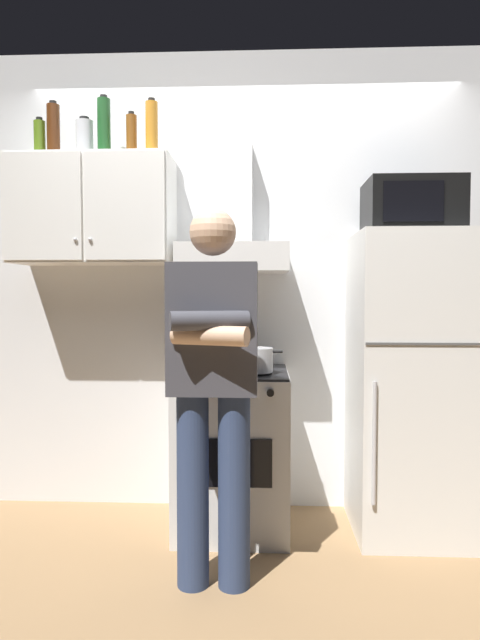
{
  "coord_description": "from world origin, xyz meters",
  "views": [
    {
      "loc": [
        0.12,
        -2.62,
        1.27
      ],
      "look_at": [
        0.0,
        0.0,
        1.15
      ],
      "focal_mm": 29.85,
      "sensor_mm": 36.0,
      "label": 1
    }
  ],
  "objects_px": {
    "microwave": "(411,207)",
    "bottle_liquor_amber": "(152,129)",
    "bottle_beer_brown": "(132,136)",
    "bottle_rum_dark": "(53,131)",
    "person_standing": "(213,382)",
    "bottle_olive_oil": "(40,139)",
    "range_hood": "(234,237)",
    "stove_oven": "(233,449)",
    "bottle_wine_green": "(104,128)",
    "upper_cabinet": "(93,211)",
    "refrigerator": "(410,383)",
    "bottle_canister_steel": "(85,139)",
    "cooking_pot": "(257,360)"
  },
  "relations": [
    {
      "from": "cooking_pot",
      "to": "microwave",
      "type": "bearing_deg",
      "value": 9.57
    },
    {
      "from": "cooking_pot",
      "to": "bottle_olive_oil",
      "type": "bearing_deg",
      "value": 168.15
    },
    {
      "from": "bottle_beer_brown",
      "to": "bottle_rum_dark",
      "type": "height_order",
      "value": "bottle_rum_dark"
    },
    {
      "from": "microwave",
      "to": "bottle_beer_brown",
      "type": "bearing_deg",
      "value": 174.81
    },
    {
      "from": "microwave",
      "to": "cooking_pot",
      "type": "distance_m",
      "value": 1.16
    },
    {
      "from": "microwave",
      "to": "bottle_liquor_amber",
      "type": "distance_m",
      "value": 1.49
    },
    {
      "from": "upper_cabinet",
      "to": "bottle_liquor_amber",
      "type": "bearing_deg",
      "value": -0.97
    },
    {
      "from": "upper_cabinet",
      "to": "bottle_rum_dark",
      "type": "distance_m",
      "value": 0.5
    },
    {
      "from": "upper_cabinet",
      "to": "range_hood",
      "type": "relative_size",
      "value": 1.2
    },
    {
      "from": "refrigerator",
      "to": "bottle_canister_steel",
      "type": "bearing_deg",
      "value": 175.02
    },
    {
      "from": "refrigerator",
      "to": "bottle_wine_green",
      "type": "relative_size",
      "value": 4.56
    },
    {
      "from": "person_standing",
      "to": "bottle_wine_green",
      "type": "xyz_separation_m",
      "value": [
        -0.69,
        0.76,
        1.32
      ]
    },
    {
      "from": "refrigerator",
      "to": "bottle_olive_oil",
      "type": "xyz_separation_m",
      "value": [
        -2.06,
        0.14,
        1.36
      ]
    },
    {
      "from": "upper_cabinet",
      "to": "bottle_wine_green",
      "type": "distance_m",
      "value": 0.47
    },
    {
      "from": "person_standing",
      "to": "bottle_liquor_amber",
      "type": "height_order",
      "value": "bottle_liquor_amber"
    },
    {
      "from": "upper_cabinet",
      "to": "bottle_olive_oil",
      "type": "height_order",
      "value": "bottle_olive_oil"
    },
    {
      "from": "stove_oven",
      "to": "bottle_liquor_amber",
      "type": "relative_size",
      "value": 2.76
    },
    {
      "from": "cooking_pot",
      "to": "bottle_canister_steel",
      "type": "distance_m",
      "value": 1.59
    },
    {
      "from": "bottle_wine_green",
      "to": "bottle_canister_steel",
      "type": "height_order",
      "value": "bottle_wine_green"
    },
    {
      "from": "bottle_canister_steel",
      "to": "bottle_rum_dark",
      "type": "height_order",
      "value": "bottle_rum_dark"
    },
    {
      "from": "bottle_liquor_amber",
      "to": "bottle_rum_dark",
      "type": "height_order",
      "value": "same"
    },
    {
      "from": "stove_oven",
      "to": "bottle_wine_green",
      "type": "distance_m",
      "value": 1.94
    },
    {
      "from": "refrigerator",
      "to": "cooking_pot",
      "type": "height_order",
      "value": "refrigerator"
    },
    {
      "from": "bottle_olive_oil",
      "to": "bottle_wine_green",
      "type": "height_order",
      "value": "bottle_wine_green"
    },
    {
      "from": "range_hood",
      "to": "bottle_olive_oil",
      "type": "distance_m",
      "value": 1.24
    },
    {
      "from": "bottle_liquor_amber",
      "to": "bottle_rum_dark",
      "type": "distance_m",
      "value": 0.57
    },
    {
      "from": "bottle_wine_green",
      "to": "bottle_rum_dark",
      "type": "height_order",
      "value": "bottle_wine_green"
    },
    {
      "from": "refrigerator",
      "to": "microwave",
      "type": "height_order",
      "value": "microwave"
    },
    {
      "from": "range_hood",
      "to": "bottle_wine_green",
      "type": "relative_size",
      "value": 2.14
    },
    {
      "from": "refrigerator",
      "to": "bottle_olive_oil",
      "type": "relative_size",
      "value": 6.99
    },
    {
      "from": "microwave",
      "to": "refrigerator",
      "type": "bearing_deg",
      "value": -89.1
    },
    {
      "from": "bottle_beer_brown",
      "to": "bottle_olive_oil",
      "type": "bearing_deg",
      "value": -178.05
    },
    {
      "from": "refrigerator",
      "to": "person_standing",
      "type": "bearing_deg",
      "value": -148.77
    },
    {
      "from": "range_hood",
      "to": "microwave",
      "type": "distance_m",
      "value": 0.97
    },
    {
      "from": "stove_oven",
      "to": "bottle_olive_oil",
      "type": "relative_size",
      "value": 3.82
    },
    {
      "from": "stove_oven",
      "to": "person_standing",
      "type": "relative_size",
      "value": 0.53
    },
    {
      "from": "bottle_liquor_amber",
      "to": "bottle_rum_dark",
      "type": "xyz_separation_m",
      "value": [
        -0.57,
        0.02,
        -0.0
      ]
    },
    {
      "from": "bottle_canister_steel",
      "to": "bottle_liquor_amber",
      "type": "bearing_deg",
      "value": -5.57
    },
    {
      "from": "bottle_rum_dark",
      "to": "bottle_olive_oil",
      "type": "bearing_deg",
      "value": 177.22
    },
    {
      "from": "person_standing",
      "to": "cooking_pot",
      "type": "relative_size",
      "value": 6.06
    },
    {
      "from": "bottle_beer_brown",
      "to": "range_hood",
      "type": "bearing_deg",
      "value": -3.11
    },
    {
      "from": "stove_oven",
      "to": "refrigerator",
      "type": "height_order",
      "value": "refrigerator"
    },
    {
      "from": "bottle_liquor_amber",
      "to": "bottle_canister_steel",
      "type": "relative_size",
      "value": 1.36
    },
    {
      "from": "upper_cabinet",
      "to": "bottle_wine_green",
      "type": "xyz_separation_m",
      "value": [
        0.06,
        0.03,
        0.47
      ]
    },
    {
      "from": "range_hood",
      "to": "bottle_rum_dark",
      "type": "relative_size",
      "value": 2.37
    },
    {
      "from": "range_hood",
      "to": "refrigerator",
      "type": "bearing_deg",
      "value": -7.55
    },
    {
      "from": "bottle_beer_brown",
      "to": "bottle_rum_dark",
      "type": "bearing_deg",
      "value": -177.17
    },
    {
      "from": "stove_oven",
      "to": "range_hood",
      "type": "bearing_deg",
      "value": 90.0
    },
    {
      "from": "upper_cabinet",
      "to": "range_hood",
      "type": "bearing_deg",
      "value": 0.09
    },
    {
      "from": "bottle_rum_dark",
      "to": "stove_oven",
      "type": "bearing_deg",
      "value": -7.58
    }
  ]
}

